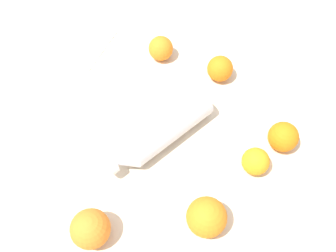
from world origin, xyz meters
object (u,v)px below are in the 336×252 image
orange_1 (161,48)px  orange_3 (256,161)px  orange_2 (90,229)px  orange_0 (207,217)px  water_bottle (161,131)px  orange_5 (220,69)px  folded_napkin (75,42)px  orange_4 (283,137)px

orange_1 → orange_3: bearing=-146.3°
orange_1 → orange_3: (-0.33, -0.22, -0.00)m
orange_2 → orange_0: bearing=-82.0°
water_bottle → orange_0: orange_0 is taller
orange_3 → orange_5: size_ratio=0.91×
orange_3 → folded_napkin: orange_3 is taller
orange_0 → folded_napkin: (0.50, 0.35, -0.04)m
orange_0 → orange_2: size_ratio=1.03×
orange_2 → folded_napkin: size_ratio=0.44×
orange_1 → folded_napkin: orange_1 is taller
water_bottle → orange_5: (0.20, -0.14, -0.00)m
orange_1 → orange_5: bearing=-113.5°
orange_3 → orange_5: orange_5 is taller
orange_5 → folded_napkin: bearing=74.4°
orange_0 → orange_3: 0.17m
folded_napkin → orange_4: bearing=-120.4°
orange_1 → orange_5: same height
orange_1 → orange_4: (-0.27, -0.29, 0.00)m
orange_0 → orange_3: size_ratio=1.33×
orange_3 → water_bottle: bearing=72.6°
water_bottle → orange_3: water_bottle is taller
orange_4 → orange_5: orange_4 is taller
orange_2 → folded_napkin: (0.53, 0.13, -0.04)m
orange_5 → orange_0: bearing=173.9°
water_bottle → folded_napkin: water_bottle is taller
orange_3 → orange_4: (0.06, -0.07, 0.00)m
orange_1 → folded_napkin: size_ratio=0.37×
water_bottle → orange_3: size_ratio=3.92×
water_bottle → orange_0: bearing=73.0°
orange_1 → orange_3: size_ratio=1.08×
orange_4 → water_bottle: bearing=89.5°
orange_0 → orange_1: size_ratio=1.23×
water_bottle → orange_5: size_ratio=3.58×
orange_4 → orange_5: (0.20, 0.13, -0.00)m
water_bottle → orange_1: 0.26m
orange_1 → folded_napkin: 0.25m
orange_1 → orange_4: 0.39m
orange_1 → orange_2: 0.50m
orange_0 → orange_2: bearing=98.0°
orange_0 → orange_3: bearing=-39.5°
orange_5 → folded_napkin: orange_5 is taller
orange_0 → orange_4: size_ratio=1.17×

